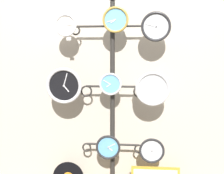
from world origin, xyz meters
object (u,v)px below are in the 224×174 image
at_px(clock_top_right, 156,27).
at_px(clock_middle_right, 153,89).
at_px(display_stand, 113,125).
at_px(clock_middle_center, 110,84).
at_px(clock_middle_left, 64,86).
at_px(clock_top_left, 66,25).
at_px(clock_top_center, 116,20).
at_px(clock_bottom_right, 152,151).
at_px(clock_bottom_center, 108,147).

height_order(clock_top_right, clock_middle_right, clock_top_right).
distance_m(display_stand, clock_middle_center, 0.40).
bearing_deg(clock_middle_left, clock_middle_right, -0.21).
xyz_separation_m(clock_middle_center, clock_middle_right, (0.37, -0.05, -0.03)).
xyz_separation_m(clock_top_left, clock_middle_center, (0.39, 0.03, -0.52)).
xyz_separation_m(clock_top_right, clock_middle_right, (-0.02, -0.03, -0.53)).
height_order(display_stand, clock_middle_center, display_stand).
xyz_separation_m(clock_top_center, clock_middle_center, (-0.05, 0.01, -0.56)).
bearing_deg(clock_bottom_right, clock_middle_center, 174.19).
relative_size(clock_top_left, clock_top_right, 0.77).
bearing_deg(clock_top_right, clock_bottom_center, -179.72).
relative_size(clock_top_center, clock_middle_center, 1.14).
distance_m(clock_top_right, clock_middle_left, 0.96).
height_order(clock_top_right, clock_middle_left, clock_top_right).
bearing_deg(clock_top_right, clock_middle_center, 177.85).
bearing_deg(clock_middle_right, clock_top_left, 178.82).
height_order(clock_top_left, clock_top_right, clock_top_right).
bearing_deg(clock_bottom_center, clock_top_center, 10.24).
bearing_deg(clock_top_left, clock_top_right, 1.09).
bearing_deg(clock_middle_right, clock_bottom_center, 175.82).
bearing_deg(clock_bottom_right, clock_top_right, 46.61).
bearing_deg(clock_middle_right, display_stand, 161.65).
distance_m(clock_top_center, clock_middle_right, 0.68).
height_order(clock_middle_left, clock_bottom_right, clock_middle_left).
bearing_deg(clock_middle_center, clock_bottom_right, -5.81).
distance_m(clock_middle_center, clock_bottom_center, 0.57).
bearing_deg(display_stand, clock_bottom_right, -17.26).
distance_m(clock_top_left, clock_top_right, 0.79).
relative_size(display_stand, clock_middle_center, 9.51).
bearing_deg(clock_top_left, clock_middle_left, -147.99).
xyz_separation_m(display_stand, clock_bottom_center, (-0.03, -0.09, -0.18)).
bearing_deg(clock_middle_center, display_stand, 81.35).
distance_m(clock_top_center, clock_top_right, 0.36).
height_order(clock_top_right, clock_bottom_right, clock_top_right).
xyz_separation_m(clock_middle_left, clock_middle_center, (0.41, 0.04, 0.01)).
relative_size(clock_top_right, clock_middle_right, 0.86).
distance_m(clock_top_left, clock_bottom_center, 1.15).
distance_m(clock_middle_left, clock_middle_center, 0.42).
bearing_deg(clock_middle_left, clock_bottom_center, 3.74).
distance_m(display_stand, clock_top_right, 0.97).
relative_size(clock_top_left, clock_top_center, 0.86).
relative_size(clock_bottom_center, clock_bottom_right, 0.99).
bearing_deg(clock_top_left, clock_top_center, 3.21).
height_order(clock_top_center, clock_middle_right, clock_top_center).
height_order(display_stand, clock_middle_right, display_stand).
height_order(clock_top_center, clock_bottom_center, clock_top_center).
height_order(clock_middle_right, clock_bottom_right, clock_middle_right).
xyz_separation_m(display_stand, clock_top_right, (0.38, -0.09, 0.89)).
xyz_separation_m(clock_top_left, clock_middle_left, (-0.02, -0.01, -0.53)).
xyz_separation_m(clock_middle_center, clock_bottom_center, (-0.02, -0.02, -0.57)).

